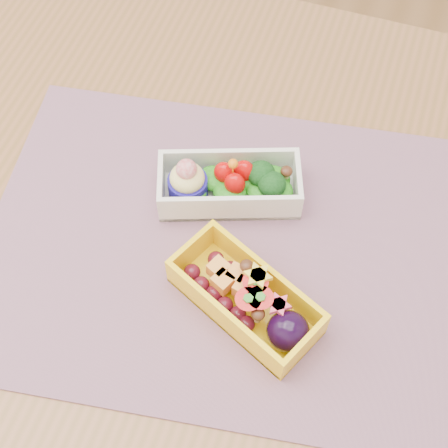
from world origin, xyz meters
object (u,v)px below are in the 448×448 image
(placemat, at_px, (216,246))
(bento_yellow, at_px, (248,299))
(bento_white, at_px, (229,184))
(table, at_px, (216,297))

(placemat, distance_m, bento_yellow, 0.08)
(bento_yellow, bearing_deg, placemat, 157.53)
(bento_white, relative_size, bento_yellow, 0.99)
(bento_white, bearing_deg, bento_yellow, -83.46)
(table, bearing_deg, bento_white, 97.97)
(bento_white, bearing_deg, placemat, -103.63)
(table, height_order, bento_white, bento_white)
(placemat, xyz_separation_m, bento_white, (-0.01, 0.06, 0.02))
(bento_yellow, bearing_deg, table, 161.65)
(placemat, relative_size, bento_white, 2.93)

